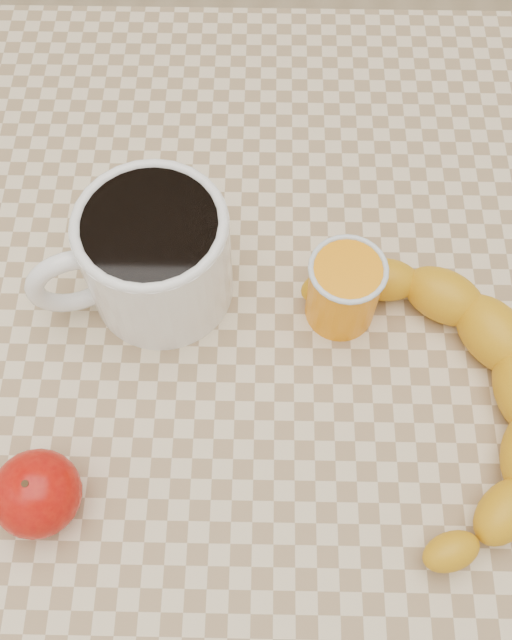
{
  "coord_description": "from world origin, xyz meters",
  "views": [
    {
      "loc": [
        0.0,
        -0.27,
        1.31
      ],
      "look_at": [
        0.0,
        0.0,
        0.77
      ],
      "focal_mm": 40.0,
      "sensor_mm": 36.0,
      "label": 1
    }
  ],
  "objects_px": {
    "coffee_mug": "(152,255)",
    "orange_juice_glass": "(344,290)",
    "apple": "(37,493)",
    "table": "(256,368)",
    "banana": "(443,394)"
  },
  "relations": [
    {
      "from": "coffee_mug",
      "to": "orange_juice_glass",
      "type": "bearing_deg",
      "value": -7.03
    },
    {
      "from": "orange_juice_glass",
      "to": "apple",
      "type": "bearing_deg",
      "value": -143.55
    },
    {
      "from": "table",
      "to": "coffee_mug",
      "type": "relative_size",
      "value": 4.32
    },
    {
      "from": "banana",
      "to": "table",
      "type": "bearing_deg",
      "value": 144.91
    },
    {
      "from": "table",
      "to": "apple",
      "type": "height_order",
      "value": "apple"
    },
    {
      "from": "table",
      "to": "coffee_mug",
      "type": "bearing_deg",
      "value": 155.21
    },
    {
      "from": "table",
      "to": "apple",
      "type": "distance_m",
      "value": 0.25
    },
    {
      "from": "coffee_mug",
      "to": "apple",
      "type": "bearing_deg",
      "value": -110.9
    },
    {
      "from": "orange_juice_glass",
      "to": "apple",
      "type": "distance_m",
      "value": 0.29
    },
    {
      "from": "apple",
      "to": "banana",
      "type": "relative_size",
      "value": 0.25
    },
    {
      "from": "table",
      "to": "banana",
      "type": "distance_m",
      "value": 0.2
    },
    {
      "from": "apple",
      "to": "banana",
      "type": "height_order",
      "value": "apple"
    },
    {
      "from": "coffee_mug",
      "to": "table",
      "type": "bearing_deg",
      "value": -24.79
    },
    {
      "from": "banana",
      "to": "orange_juice_glass",
      "type": "bearing_deg",
      "value": 120.4
    },
    {
      "from": "apple",
      "to": "table",
      "type": "bearing_deg",
      "value": 43.49
    }
  ]
}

